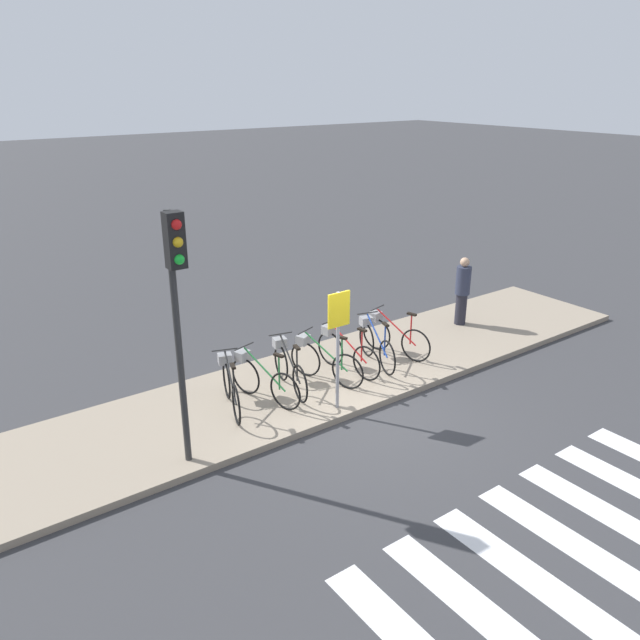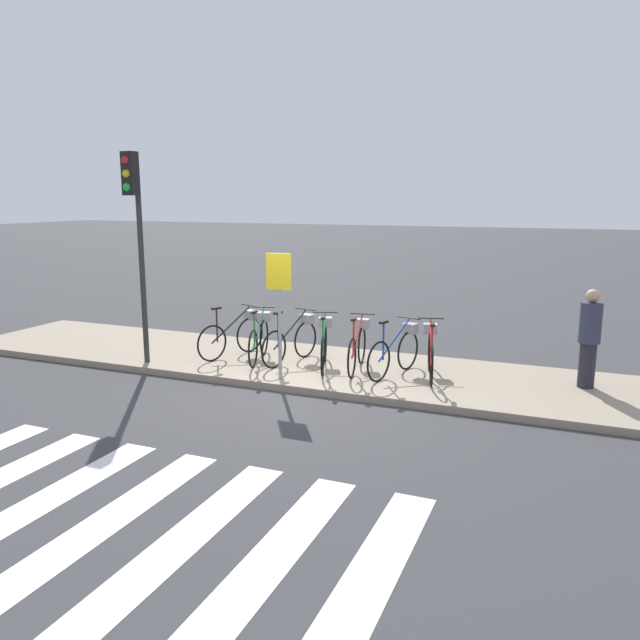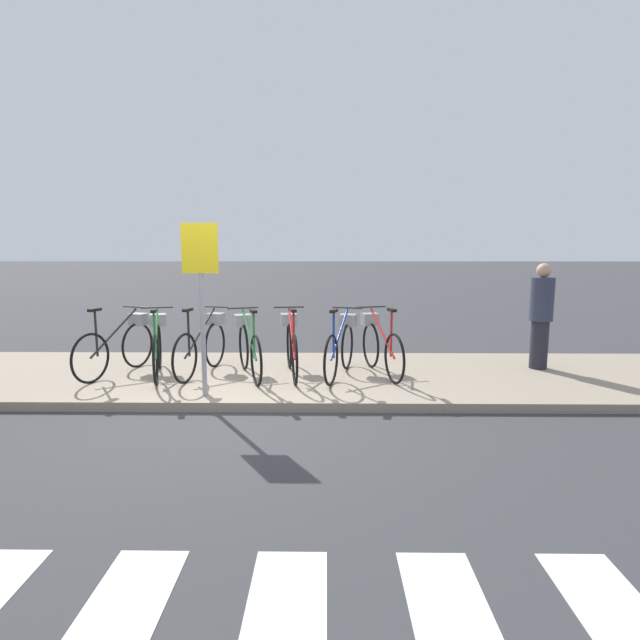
{
  "view_description": "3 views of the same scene",
  "coord_description": "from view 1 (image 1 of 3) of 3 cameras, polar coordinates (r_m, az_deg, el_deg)",
  "views": [
    {
      "loc": [
        -6.33,
        -7.35,
        5.52
      ],
      "look_at": [
        -0.05,
        1.29,
        1.37
      ],
      "focal_mm": 35.0,
      "sensor_mm": 36.0,
      "label": 1
    },
    {
      "loc": [
        4.12,
        -8.86,
        3.15
      ],
      "look_at": [
        -0.02,
        1.14,
        1.02
      ],
      "focal_mm": 35.0,
      "sensor_mm": 36.0,
      "label": 2
    },
    {
      "loc": [
        1.12,
        -5.75,
        1.98
      ],
      "look_at": [
        1.03,
        1.42,
        0.92
      ],
      "focal_mm": 28.0,
      "sensor_mm": 36.0,
      "label": 3
    }
  ],
  "objects": [
    {
      "name": "parked_bicycle_5",
      "position": [
        12.6,
        5.03,
        -2.04
      ],
      "size": [
        0.59,
        1.61,
        1.02
      ],
      "color": "black",
      "rests_on": "sidewalk"
    },
    {
      "name": "sign_post",
      "position": [
        10.44,
        1.68,
        -0.98
      ],
      "size": [
        0.44,
        0.07,
        2.14
      ],
      "color": "#99999E",
      "rests_on": "sidewalk"
    },
    {
      "name": "traffic_light",
      "position": [
        8.64,
        -12.96,
        2.63
      ],
      "size": [
        0.24,
        0.4,
        3.81
      ],
      "color": "#2D2D2D",
      "rests_on": "sidewalk"
    },
    {
      "name": "sidewalk",
      "position": [
        12.12,
        -0.15,
        -5.57
      ],
      "size": [
        15.48,
        2.85,
        0.12
      ],
      "color": "gray",
      "rests_on": "ground_plane"
    },
    {
      "name": "parked_bicycle_6",
      "position": [
        13.02,
        6.61,
        -1.3
      ],
      "size": [
        0.57,
        1.61,
        1.02
      ],
      "color": "black",
      "rests_on": "sidewalk"
    },
    {
      "name": "ground_plane",
      "position": [
        11.16,
        4.18,
        -8.49
      ],
      "size": [
        120.0,
        120.0,
        0.0
      ],
      "primitive_type": "plane",
      "color": "#38383A"
    },
    {
      "name": "parked_bicycle_2",
      "position": [
        11.55,
        -2.91,
        -4.22
      ],
      "size": [
        0.52,
        1.63,
        1.02
      ],
      "color": "black",
      "rests_on": "sidewalk"
    },
    {
      "name": "parked_bicycle_4",
      "position": [
        12.21,
        2.27,
        -2.75
      ],
      "size": [
        0.46,
        1.65,
        1.02
      ],
      "color": "black",
      "rests_on": "sidewalk"
    },
    {
      "name": "parked_bicycle_1",
      "position": [
        11.17,
        -5.42,
        -5.23
      ],
      "size": [
        0.59,
        1.61,
        1.02
      ],
      "color": "black",
      "rests_on": "sidewalk"
    },
    {
      "name": "parked_bicycle_3",
      "position": [
        11.8,
        0.19,
        -3.62
      ],
      "size": [
        0.67,
        1.58,
        1.02
      ],
      "color": "black",
      "rests_on": "sidewalk"
    },
    {
      "name": "pedestrian",
      "position": [
        14.8,
        12.89,
        2.71
      ],
      "size": [
        0.34,
        0.34,
        1.61
      ],
      "color": "#23232D",
      "rests_on": "sidewalk"
    },
    {
      "name": "parked_bicycle_0",
      "position": [
        10.98,
        -8.23,
        -5.86
      ],
      "size": [
        0.65,
        1.58,
        1.02
      ],
      "color": "black",
      "rests_on": "sidewalk"
    }
  ]
}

